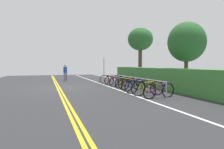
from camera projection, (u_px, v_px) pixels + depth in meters
name	position (u px, v px, depth m)	size (l,w,h in m)	color
ground_plane	(58.00, 88.00, 12.99)	(32.78, 11.84, 0.05)	#2B2B2D
centre_line_yellow_inner	(57.00, 88.00, 12.96)	(29.50, 0.10, 0.00)	gold
centre_line_yellow_outer	(60.00, 87.00, 13.01)	(29.50, 0.10, 0.00)	gold
bike_lane_stripe_white	(107.00, 86.00, 14.07)	(29.50, 0.12, 0.00)	white
bike_rack	(130.00, 80.00, 12.00)	(7.73, 0.05, 0.80)	#9EA0A5
bicycle_0	(111.00, 80.00, 15.13)	(0.62, 1.77, 0.78)	black
bicycle_1	(116.00, 81.00, 14.44)	(0.62, 1.64, 0.74)	black
bicycle_2	(120.00, 82.00, 13.54)	(0.46, 1.69, 0.72)	black
bicycle_3	(126.00, 83.00, 12.89)	(0.58, 1.67, 0.70)	black
bicycle_4	(131.00, 84.00, 11.99)	(0.52, 1.64, 0.72)	black
bicycle_5	(135.00, 86.00, 11.20)	(0.49, 1.67, 0.69)	black
bicycle_6	(141.00, 86.00, 10.40)	(0.46, 1.84, 0.77)	black
bicycle_7	(148.00, 88.00, 9.65)	(0.46, 1.77, 0.78)	black
bicycle_8	(159.00, 91.00, 8.92)	(0.46, 1.76, 0.73)	black
pedestrian	(65.00, 71.00, 18.05)	(0.37, 0.38, 1.59)	slate
sign_post_near	(104.00, 68.00, 16.43)	(0.36, 0.06, 2.14)	gray
hedge_backdrop	(176.00, 80.00, 11.30)	(16.68, 1.15, 1.31)	#387533
tree_near_left	(140.00, 40.00, 18.62)	(2.40, 2.40, 5.08)	#473323
tree_mid	(187.00, 42.00, 11.92)	(2.28, 2.28, 4.15)	#473323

